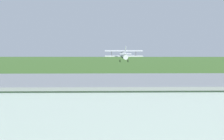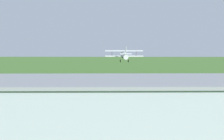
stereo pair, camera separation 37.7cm
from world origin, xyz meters
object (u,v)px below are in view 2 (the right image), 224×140
(person_watching_takeoff, at_px, (10,93))
(person_by_parked_cars, at_px, (223,104))
(hangar, at_px, (73,103))
(person_beside_truck, at_px, (219,99))
(person_walking_on_apron, at_px, (180,95))
(biplane, at_px, (124,55))

(person_watching_takeoff, xyz_separation_m, person_by_parked_cars, (-34.87, 8.75, 0.06))
(hangar, bearing_deg, person_by_parked_cars, -157.54)
(hangar, relative_size, person_by_parked_cars, 23.51)
(person_by_parked_cars, bearing_deg, person_beside_truck, -101.76)
(person_walking_on_apron, bearing_deg, person_watching_takeoff, -4.50)
(person_by_parked_cars, bearing_deg, hangar, 22.46)
(biplane, bearing_deg, hangar, 77.97)
(biplane, xyz_separation_m, person_beside_truck, (-14.42, 20.18, -6.47))
(person_watching_takeoff, distance_m, person_walking_on_apron, 30.22)
(hangar, relative_size, person_watching_takeoff, 25.18)
(person_beside_truck, distance_m, person_watching_takeoff, 35.99)
(person_beside_truck, xyz_separation_m, person_walking_on_apron, (5.47, -2.88, -0.01))
(biplane, relative_size, person_walking_on_apron, 5.17)
(person_walking_on_apron, bearing_deg, person_by_parked_cars, 126.63)
(person_beside_truck, bearing_deg, person_watching_takeoff, -8.39)
(person_walking_on_apron, bearing_deg, hangar, 43.26)
(hangar, height_order, person_beside_truck, hangar)
(biplane, distance_m, person_walking_on_apron, 20.53)
(biplane, height_order, person_watching_takeoff, biplane)
(hangar, bearing_deg, person_walking_on_apron, -136.74)
(hangar, distance_m, person_by_parked_cars, 22.32)
(biplane, height_order, person_beside_truck, biplane)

